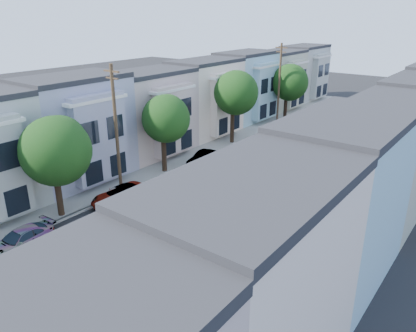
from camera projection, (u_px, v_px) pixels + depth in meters
ground at (162, 226)px, 27.46m from camera, size 160.00×160.00×0.00m
road_slab at (270, 164)px, 38.61m from camera, size 12.00×70.00×0.02m
curb_left at (219, 151)px, 42.01m from camera, size 0.30×70.00×0.15m
curb_right at (332, 178)px, 35.16m from camera, size 0.30×70.00×0.15m
sidewalk_left at (209, 149)px, 42.75m from camera, size 2.60×70.00×0.15m
sidewalk_right at (346, 182)px, 34.43m from camera, size 2.60×70.00×0.15m
centerline at (270, 164)px, 38.61m from camera, size 0.12×70.00×0.01m
townhouse_row_left at (182, 143)px, 44.93m from camera, size 5.00×70.00×8.50m
townhouse_row_right at (393, 194)px, 32.30m from camera, size 5.00×70.00×8.50m
tree_b at (55, 151)px, 26.83m from camera, size 4.70×4.70×7.33m
tree_c at (165, 119)px, 34.75m from camera, size 4.17×4.17×7.11m
tree_d at (235, 93)px, 42.57m from camera, size 4.70×4.70×8.00m
tree_e at (289, 83)px, 52.07m from camera, size 4.70×4.70×7.47m
tree_far_r at (397, 104)px, 45.31m from camera, size 2.85×2.85×5.45m
utility_pole_near at (116, 131)px, 30.68m from camera, size 1.60×0.26×10.00m
utility_pole_far at (279, 85)px, 50.02m from camera, size 1.60×0.26×10.00m
fedex_truck at (236, 181)px, 30.36m from camera, size 2.49×6.46×3.10m
lead_sedan at (302, 160)px, 37.67m from camera, size 2.10×4.31×1.38m
parked_left_b at (21, 240)px, 24.66m from camera, size 1.92×4.14×1.22m
parked_left_c at (121, 195)px, 30.55m from camera, size 2.33×4.70×1.28m
parked_left_d at (204, 159)px, 38.18m from camera, size 1.55×3.97×1.30m
parked_right_a at (120, 312)px, 18.54m from camera, size 2.39×4.91×1.43m
parked_right_b at (192, 260)px, 22.42m from camera, size 2.51×5.17×1.50m
parked_right_c at (328, 163)px, 36.92m from camera, size 1.65×4.19×1.35m
parked_right_d at (365, 137)px, 44.95m from camera, size 2.43×4.72×1.27m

